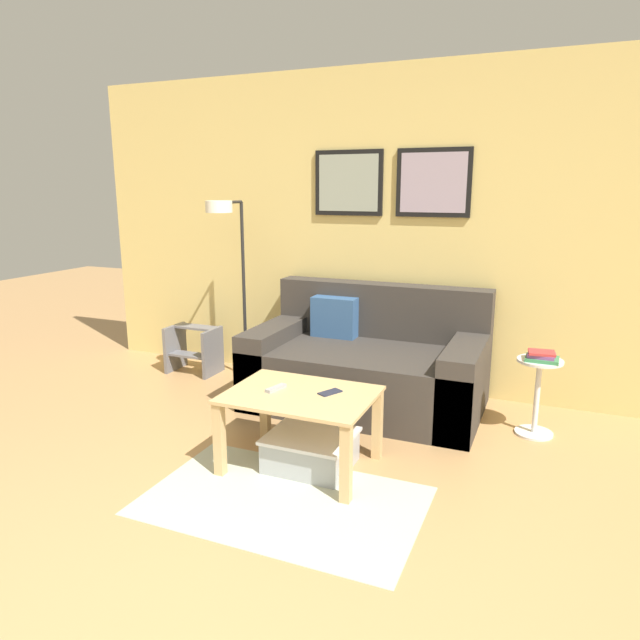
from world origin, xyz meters
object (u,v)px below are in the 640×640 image
at_px(cell_phone, 330,392).
at_px(coffee_table, 301,407).
at_px(side_table, 537,390).
at_px(floor_lamp, 229,252).
at_px(storage_bin, 311,450).
at_px(couch, 367,366).
at_px(remote_control, 276,388).
at_px(book_stack, 542,356).
at_px(step_stool, 194,348).

bearing_deg(cell_phone, coffee_table, -128.66).
distance_m(coffee_table, side_table, 1.63).
relative_size(floor_lamp, side_table, 2.91).
height_order(floor_lamp, cell_phone, floor_lamp).
bearing_deg(floor_lamp, storage_bin, -42.37).
relative_size(coffee_table, storage_bin, 1.71).
height_order(couch, remote_control, couch).
bearing_deg(couch, book_stack, -5.38).
relative_size(coffee_table, book_stack, 4.05).
relative_size(coffee_table, cell_phone, 6.07).
xyz_separation_m(storage_bin, floor_lamp, (-1.19, 1.09, 1.02)).
distance_m(couch, cell_phone, 1.06).
height_order(couch, floor_lamp, floor_lamp).
height_order(floor_lamp, step_stool, floor_lamp).
bearing_deg(step_stool, book_stack, -4.94).
bearing_deg(cell_phone, remote_control, -139.24).
bearing_deg(remote_control, couch, 94.97).
bearing_deg(remote_control, storage_bin, 20.30).
bearing_deg(side_table, step_stool, 175.49).
relative_size(coffee_table, step_stool, 1.96).
distance_m(book_stack, cell_phone, 1.46).
bearing_deg(coffee_table, step_stool, 142.54).
xyz_separation_m(couch, book_stack, (1.23, -0.12, 0.25)).
bearing_deg(book_stack, floor_lamp, 177.54).
bearing_deg(step_stool, coffee_table, -37.46).
xyz_separation_m(couch, cell_phone, (0.11, -1.05, 0.16)).
distance_m(floor_lamp, cell_phone, 1.78).
distance_m(floor_lamp, book_stack, 2.48).
distance_m(coffee_table, step_stool, 2.06).
relative_size(storage_bin, cell_phone, 3.55).
relative_size(couch, remote_control, 11.43).
bearing_deg(book_stack, side_table, 108.01).
bearing_deg(storage_bin, couch, 90.59).
height_order(coffee_table, step_stool, coffee_table).
relative_size(remote_control, step_stool, 0.35).
xyz_separation_m(storage_bin, step_stool, (-1.69, 1.24, 0.12)).
distance_m(floor_lamp, step_stool, 1.04).
height_order(storage_bin, floor_lamp, floor_lamp).
bearing_deg(remote_control, step_stool, 154.89).
bearing_deg(cell_phone, floor_lamp, 169.11).
relative_size(couch, side_table, 3.26).
distance_m(storage_bin, book_stack, 1.63).
height_order(remote_control, step_stool, remote_control).
xyz_separation_m(floor_lamp, cell_phone, (1.29, -1.03, -0.66)).
distance_m(book_stack, remote_control, 1.75).
bearing_deg(storage_bin, cell_phone, 28.21).
bearing_deg(side_table, remote_control, -144.24).
bearing_deg(storage_bin, coffee_table, -165.43).
height_order(book_stack, remote_control, book_stack).
height_order(side_table, remote_control, side_table).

